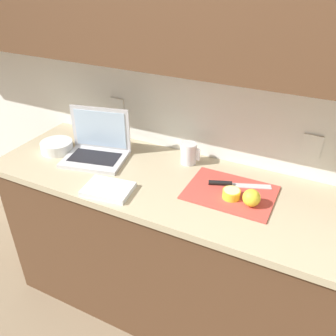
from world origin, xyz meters
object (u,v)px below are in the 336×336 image
(knife, at_px, (229,184))
(lemon_whole_beside, at_px, (252,198))
(laptop, at_px, (97,147))
(bowl_white, at_px, (57,146))
(cutting_board, at_px, (230,192))
(measuring_cup, at_px, (189,153))
(lemon_half_cut, at_px, (231,194))

(knife, relative_size, lemon_whole_beside, 3.65)
(laptop, distance_m, bowl_white, 0.25)
(lemon_whole_beside, distance_m, bowl_white, 1.11)
(cutting_board, height_order, measuring_cup, measuring_cup)
(lemon_whole_beside, bearing_deg, measuring_cup, 150.02)
(laptop, bearing_deg, lemon_whole_beside, -17.19)
(lemon_half_cut, distance_m, lemon_whole_beside, 0.10)
(knife, relative_size, bowl_white, 1.62)
(lemon_half_cut, bearing_deg, measuring_cup, 144.84)
(lemon_half_cut, relative_size, measuring_cup, 0.70)
(bowl_white, bearing_deg, laptop, 10.83)
(cutting_board, xyz_separation_m, measuring_cup, (-0.28, 0.17, 0.05))
(laptop, distance_m, cutting_board, 0.76)
(cutting_board, xyz_separation_m, lemon_half_cut, (0.02, -0.04, 0.02))
(lemon_whole_beside, height_order, bowl_white, lemon_whole_beside)
(cutting_board, distance_m, lemon_half_cut, 0.05)
(lemon_half_cut, relative_size, lemon_whole_beside, 1.02)
(laptop, bearing_deg, measuring_cup, 6.17)
(lemon_half_cut, xyz_separation_m, bowl_white, (-1.01, 0.00, -0.00))
(laptop, xyz_separation_m, lemon_whole_beside, (0.86, -0.07, -0.01))
(measuring_cup, xyz_separation_m, bowl_white, (-0.71, -0.21, -0.03))
(cutting_board, height_order, bowl_white, bowl_white)
(lemon_whole_beside, bearing_deg, cutting_board, 152.42)
(cutting_board, bearing_deg, measuring_cup, 149.12)
(laptop, relative_size, bowl_white, 2.11)
(laptop, xyz_separation_m, knife, (0.73, 0.04, -0.04))
(laptop, relative_size, knife, 1.30)
(bowl_white, bearing_deg, lemon_whole_beside, -1.06)
(measuring_cup, bearing_deg, bowl_white, -163.78)
(lemon_whole_beside, bearing_deg, lemon_half_cut, 170.52)
(knife, bearing_deg, lemon_whole_beside, -59.36)
(lemon_half_cut, relative_size, bowl_white, 0.45)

